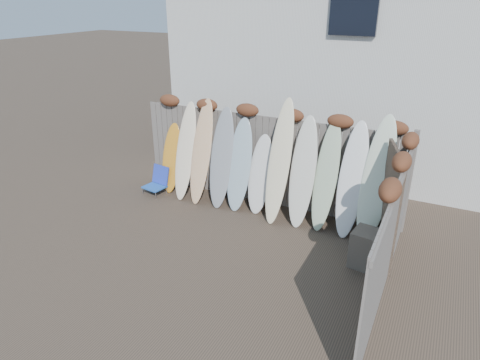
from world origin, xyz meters
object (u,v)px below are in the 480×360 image
at_px(lattice_panel, 389,206).
at_px(surfboard_0, 172,158).
at_px(wooden_crate, 369,250).
at_px(beach_chair, 158,181).

height_order(lattice_panel, surfboard_0, lattice_panel).
xyz_separation_m(lattice_panel, surfboard_0, (-5.05, 0.71, -0.20)).
bearing_deg(wooden_crate, lattice_panel, 69.04).
distance_m(beach_chair, surfboard_0, 0.64).
bearing_deg(surfboard_0, lattice_panel, -14.01).
bearing_deg(wooden_crate, beach_chair, 170.39).
distance_m(lattice_panel, surfboard_0, 5.10).
relative_size(lattice_panel, surfboard_0, 1.21).
relative_size(beach_chair, wooden_crate, 0.94).
relative_size(beach_chair, surfboard_0, 0.38).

